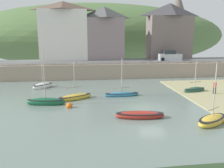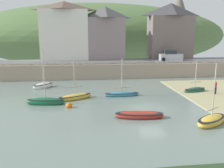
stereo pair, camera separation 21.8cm
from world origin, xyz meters
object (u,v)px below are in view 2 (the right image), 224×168
Objects in this scene: waterfront_building_left at (65,30)px; sailboat_tall_mast at (139,115)px; fishing_boat_green at (195,90)px; sailboat_far_left at (43,86)px; waterfront_building_right at (170,31)px; motorboat_with_cabin at (122,94)px; mooring_buoy at (69,106)px; church_with_spire at (178,24)px; dinghy_open_wooden at (46,101)px; waterfront_building_centre at (105,33)px; parked_car_near_slipway at (171,56)px; rowboat_small_beached at (211,121)px; sailboat_white_hull at (75,97)px; person_on_slipway at (215,87)px.

waterfront_building_left is 29.91m from sailboat_tall_mast.
fishing_boat_green is 20.11m from sailboat_far_left.
waterfront_building_right is 25.02m from motorboat_with_cabin.
waterfront_building_left is 20.75m from waterfront_building_right.
mooring_buoy is at bearing -111.75° from sailboat_far_left.
dinghy_open_wooden is (-24.54, -26.59, -9.03)m from church_with_spire.
waterfront_building_centre is 2.37× the size of parked_car_near_slipway.
fishing_boat_green is at bearing -94.88° from parked_car_near_slipway.
sailboat_far_left is at bearing 102.67° from rowboat_small_beached.
parked_car_near_slipway is (-4.50, -8.50, -6.16)m from church_with_spire.
person_on_slipway is (16.83, 0.08, 0.72)m from sailboat_white_hull.
sailboat_white_hull is at bearing -83.51° from waterfront_building_left.
rowboat_small_beached is (11.44, -9.01, 0.04)m from sailboat_white_hull.
waterfront_building_right reaches higher than sailboat_far_left.
waterfront_building_left is 2.31× the size of motorboat_with_cabin.
parked_car_near_slipway reaches higher than mooring_buoy.
parked_car_near_slipway is (5.63, 25.38, 2.91)m from rowboat_small_beached.
sailboat_tall_mast is at bearing -77.49° from sailboat_white_hull.
waterfront_building_right reaches higher than dinghy_open_wooden.
sailboat_white_hull is 1.09× the size of fishing_boat_green.
person_on_slipway is at bearing -61.21° from sailboat_far_left.
person_on_slipway is at bearing -87.73° from parked_car_near_slipway.
church_with_spire is at bearing 58.06° from fishing_boat_green.
sailboat_far_left is (-15.95, 15.47, 0.00)m from rowboat_small_beached.
waterfront_building_centre is 1.63× the size of dinghy_open_wooden.
motorboat_with_cabin is at bearing -19.47° from sailboat_white_hull.
waterfront_building_left is at bearing 95.39° from dinghy_open_wooden.
church_with_spire is at bearing 70.42° from sailboat_tall_mast.
waterfront_building_right is at bearing 20.68° from sailboat_white_hull.
sailboat_white_hull is 3.44m from dinghy_open_wooden.
rowboat_small_beached is 11.15m from fishing_boat_green.
waterfront_building_left is at bearing 170.06° from parked_car_near_slipway.
rowboat_small_beached is 8.20× the size of mooring_buoy.
church_with_spire is at bearing 54.21° from dinghy_open_wooden.
church_with_spire reaches higher than dinghy_open_wooden.
waterfront_building_left is at bearing 115.77° from fishing_boat_green.
sailboat_far_left is (-19.50, 4.90, 0.01)m from fishing_boat_green.
mooring_buoy is (-18.87, -23.94, -7.67)m from waterfront_building_right.
dinghy_open_wooden is (-8.48, -2.54, 0.10)m from motorboat_with_cabin.
parked_car_near_slipway is at bearing 47.91° from mooring_buoy.
fishing_boat_green is 2.46m from person_on_slipway.
parked_car_near_slipway is 16.44m from person_on_slipway.
dinghy_open_wooden is at bearing -132.71° from church_with_spire.
parked_car_near_slipway is at bearing 44.30° from rowboat_small_beached.
person_on_slipway is at bearing 10.32° from mooring_buoy.
parked_car_near_slipway is at bearing 50.58° from motorboat_with_cabin.
waterfront_building_centre is 1.90× the size of rowboat_small_beached.
waterfront_building_centre reaches higher than sailboat_far_left.
rowboat_small_beached is at bearing -61.67° from motorboat_with_cabin.
rowboat_small_beached is 11.48m from motorboat_with_cabin.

